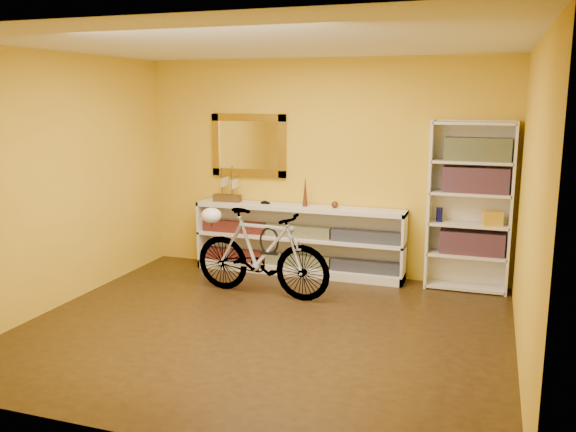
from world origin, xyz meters
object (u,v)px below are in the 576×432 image
(bicycle, at_px, (261,253))
(helmet, at_px, (211,215))
(console_unit, at_px, (298,240))
(bookcase, at_px, (469,207))

(bicycle, xyz_separation_m, helmet, (-0.62, 0.06, 0.36))
(console_unit, bearing_deg, helmet, -131.27)
(console_unit, distance_m, bookcase, 2.05)
(console_unit, bearing_deg, bicycle, -98.14)
(bicycle, bearing_deg, console_unit, -2.72)
(console_unit, height_order, bicycle, bicycle)
(console_unit, relative_size, bookcase, 1.37)
(console_unit, bearing_deg, bookcase, 0.72)
(bookcase, distance_m, bicycle, 2.36)
(console_unit, height_order, helmet, helmet)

